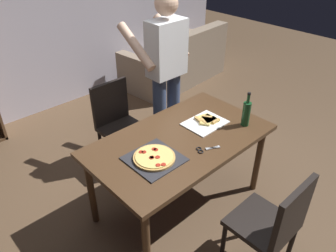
% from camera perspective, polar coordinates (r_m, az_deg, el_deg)
% --- Properties ---
extents(ground_plane, '(12.00, 12.00, 0.00)m').
position_cam_1_polar(ground_plane, '(3.18, 1.89, -13.30)').
color(ground_plane, brown).
extents(back_wall, '(6.40, 0.10, 2.80)m').
position_cam_1_polar(back_wall, '(4.52, -22.99, 19.03)').
color(back_wall, '#BCB7C6').
rests_on(back_wall, ground_plane).
extents(dining_table, '(1.54, 0.88, 0.75)m').
position_cam_1_polar(dining_table, '(2.74, 2.14, -3.52)').
color(dining_table, '#4C331E').
rests_on(dining_table, ground_plane).
extents(chair_near_camera, '(0.42, 0.42, 0.90)m').
position_cam_1_polar(chair_near_camera, '(2.46, 18.10, -15.80)').
color(chair_near_camera, black).
rests_on(chair_near_camera, ground_plane).
extents(chair_far_side, '(0.42, 0.42, 0.90)m').
position_cam_1_polar(chair_far_side, '(3.43, -8.89, 1.10)').
color(chair_far_side, black).
rests_on(chair_far_side, ground_plane).
extents(couch, '(1.77, 1.00, 0.85)m').
position_cam_1_polar(couch, '(5.34, 1.55, 10.94)').
color(couch, gray).
rests_on(couch, ground_plane).
extents(person_serving_pizza, '(0.55, 0.54, 1.75)m').
position_cam_1_polar(person_serving_pizza, '(3.32, -0.44, 9.84)').
color(person_serving_pizza, '#38476B').
rests_on(person_serving_pizza, ground_plane).
extents(pepperoni_pizza_on_tray, '(0.38, 0.38, 0.04)m').
position_cam_1_polar(pepperoni_pizza_on_tray, '(2.46, -2.43, -5.60)').
color(pepperoni_pizza_on_tray, '#2D2D33').
rests_on(pepperoni_pizza_on_tray, dining_table).
extents(pizza_slices_on_towel, '(0.36, 0.28, 0.03)m').
position_cam_1_polar(pizza_slices_on_towel, '(2.91, 6.70, 0.85)').
color(pizza_slices_on_towel, white).
rests_on(pizza_slices_on_towel, dining_table).
extents(wine_bottle, '(0.07, 0.07, 0.32)m').
position_cam_1_polar(wine_bottle, '(2.88, 13.56, 2.21)').
color(wine_bottle, '#194723').
rests_on(wine_bottle, dining_table).
extents(kitchen_scissors, '(0.20, 0.13, 0.01)m').
position_cam_1_polar(kitchen_scissors, '(2.57, 6.41, -4.08)').
color(kitchen_scissors, silver).
rests_on(kitchen_scissors, dining_table).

